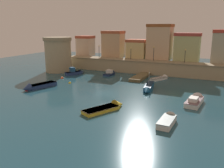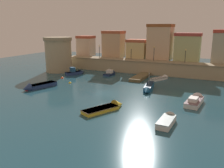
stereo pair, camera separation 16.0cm
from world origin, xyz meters
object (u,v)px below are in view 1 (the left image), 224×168
object	(u,v)px
quay_lamp_3	(185,54)
moored_boat_3	(75,72)
mooring_buoy_1	(62,78)
moored_boat_6	(109,107)
moored_boat_2	(168,120)
fortress_tower	(58,54)
moored_boat_5	(37,86)
quay_lamp_2	(154,51)
quay_lamp_0	(99,49)
moored_boat_4	(196,100)
quay_lamp_1	(131,51)
mooring_buoy_2	(27,91)
mooring_buoy_0	(70,83)
moored_boat_7	(110,73)
moored_boat_0	(148,87)
moored_boat_1	(162,78)

from	to	relation	value
quay_lamp_3	moored_boat_3	world-z (taller)	quay_lamp_3
mooring_buoy_1	moored_boat_6	bearing A→B (deg)	-37.48
moored_boat_2	mooring_buoy_1	xyz separation A→B (m)	(-25.94, 14.87, -0.38)
fortress_tower	moored_boat_5	distance (m)	17.28
moored_boat_3	quay_lamp_2	bearing A→B (deg)	-35.21
quay_lamp_0	quay_lamp_2	bearing A→B (deg)	0.00
moored_boat_4	moored_boat_6	world-z (taller)	moored_boat_4
quay_lamp_1	mooring_buoy_2	world-z (taller)	quay_lamp_1
quay_lamp_1	moored_boat_2	bearing A→B (deg)	-62.05
moored_boat_2	quay_lamp_1	bearing A→B (deg)	31.14
quay_lamp_1	moored_boat_2	distance (m)	32.11
quay_lamp_0	mooring_buoy_2	size ratio (longest dim) A/B	4.92
quay_lamp_2	mooring_buoy_2	size ratio (longest dim) A/B	5.25
quay_lamp_0	mooring_buoy_1	bearing A→B (deg)	-99.92
moored_boat_2	moored_boat_3	size ratio (longest dim) A/B	0.98
moored_boat_3	moored_boat_4	distance (m)	29.66
moored_boat_3	moored_boat_6	bearing A→B (deg)	-109.23
fortress_tower	moored_boat_6	size ratio (longest dim) A/B	1.29
moored_boat_2	moored_boat_5	size ratio (longest dim) A/B	0.70
fortress_tower	mooring_buoy_0	bearing A→B (deg)	-44.42
moored_boat_7	mooring_buoy_1	bearing A→B (deg)	138.31
mooring_buoy_1	moored_boat_0	bearing A→B (deg)	-4.65
quay_lamp_3	moored_boat_5	xyz separation A→B (m)	(-22.77, -22.15, -4.75)
moored_boat_7	mooring_buoy_2	size ratio (longest dim) A/B	6.53
quay_lamp_1	moored_boat_4	world-z (taller)	quay_lamp_1
moored_boat_0	quay_lamp_1	bearing A→B (deg)	-157.51
moored_boat_0	moored_boat_5	bearing A→B (deg)	-76.61
moored_boat_3	quay_lamp_3	bearing A→B (deg)	-42.78
quay_lamp_1	moored_boat_1	size ratio (longest dim) A/B	0.53
mooring_buoy_0	mooring_buoy_2	size ratio (longest dim) A/B	0.85
fortress_tower	quay_lamp_1	world-z (taller)	fortress_tower
quay_lamp_2	quay_lamp_3	world-z (taller)	quay_lamp_2
moored_boat_7	mooring_buoy_0	world-z (taller)	moored_boat_7
moored_boat_1	moored_boat_6	bearing A→B (deg)	-159.69
quay_lamp_1	quay_lamp_0	bearing A→B (deg)	-180.00
moored_boat_2	moored_boat_5	distance (m)	25.56
moored_boat_4	mooring_buoy_2	bearing A→B (deg)	106.93
quay_lamp_2	moored_boat_2	bearing A→B (deg)	-71.82
moored_boat_1	moored_boat_4	bearing A→B (deg)	-122.90
moored_boat_2	moored_boat_6	size ratio (longest dim) A/B	0.73
moored_boat_1	moored_boat_3	bearing A→B (deg)	126.23
moored_boat_1	mooring_buoy_0	size ratio (longest dim) A/B	9.93
mooring_buoy_1	fortress_tower	bearing A→B (deg)	131.05
quay_lamp_0	mooring_buoy_1	world-z (taller)	quay_lamp_0
quay_lamp_2	moored_boat_3	distance (m)	19.06
moored_boat_0	moored_boat_7	world-z (taller)	moored_boat_0
quay_lamp_0	moored_boat_1	distance (m)	19.09
moored_boat_6	moored_boat_5	bearing A→B (deg)	101.06
moored_boat_0	moored_boat_7	bearing A→B (deg)	-137.25
quay_lamp_3	moored_boat_3	size ratio (longest dim) A/B	0.62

